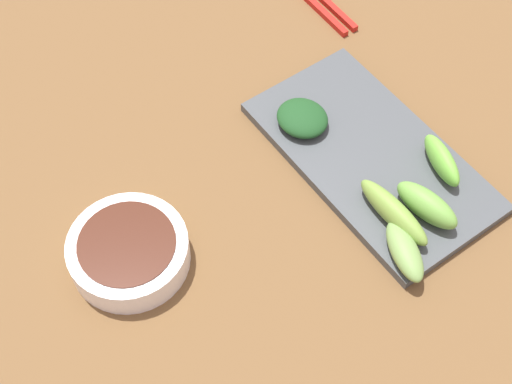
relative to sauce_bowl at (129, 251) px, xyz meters
name	(u,v)px	position (x,y,z in m)	size (l,w,h in m)	color
tabletop	(276,209)	(0.16, -0.03, -0.03)	(2.10, 2.10, 0.02)	brown
sauce_bowl	(129,251)	(0.00, 0.00, 0.00)	(0.12, 0.12, 0.03)	white
serving_plate	(371,156)	(0.28, -0.05, -0.01)	(0.15, 0.28, 0.01)	#464D50
broccoli_stalk_0	(427,205)	(0.27, -0.14, 0.01)	(0.03, 0.07, 0.03)	#6DAA44
broccoli_stalk_1	(442,160)	(0.33, -0.10, 0.01)	(0.02, 0.07, 0.03)	#6DBC3F
broccoli_stalk_2	(405,251)	(0.22, -0.16, 0.00)	(0.03, 0.07, 0.02)	#76A051
broccoli_leafy_3	(302,118)	(0.24, 0.03, 0.00)	(0.05, 0.06, 0.02)	#1B4920
broccoli_stalk_4	(394,212)	(0.24, -0.12, 0.01)	(0.02, 0.10, 0.03)	#77A03F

